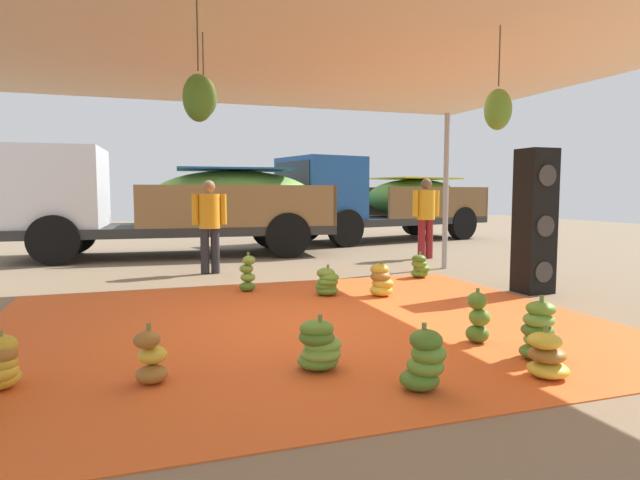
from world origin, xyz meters
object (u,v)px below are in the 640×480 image
object	(u,v)px
banana_bunch_6	(539,332)
worker_1	(426,212)
banana_bunch_4	(248,275)
banana_bunch_7	(547,357)
banana_bunch_3	(151,358)
speaker_stack	(535,221)
banana_bunch_11	(327,282)
banana_bunch_1	(319,346)
banana_bunch_10	(420,267)
banana_bunch_0	(424,362)
worker_0	(209,219)
cargo_truck_main	(168,201)
banana_bunch_2	(478,319)
cargo_truck_far	(379,200)
banana_bunch_9	(381,281)

from	to	relation	value
banana_bunch_6	worker_1	size ratio (longest dim) A/B	0.32
worker_1	banana_bunch_4	bearing A→B (deg)	-149.25
banana_bunch_7	banana_bunch_3	bearing A→B (deg)	163.52
banana_bunch_3	speaker_stack	xyz separation A→B (m)	(5.32, 2.13, 0.83)
banana_bunch_4	banana_bunch_11	distance (m)	1.21
banana_bunch_6	worker_1	world-z (taller)	worker_1
banana_bunch_7	worker_1	size ratio (longest dim) A/B	0.24
worker_1	speaker_stack	world-z (taller)	speaker_stack
banana_bunch_1	banana_bunch_10	bearing A→B (deg)	51.56
banana_bunch_6	banana_bunch_10	xyz separation A→B (m)	(1.22, 4.26, -0.05)
banana_bunch_0	worker_0	world-z (taller)	worker_0
banana_bunch_3	cargo_truck_main	xyz separation A→B (m)	(0.57, 8.46, 1.05)
banana_bunch_3	banana_bunch_6	bearing A→B (deg)	-8.27
banana_bunch_2	banana_bunch_11	xyz separation A→B (m)	(-0.58, 2.69, -0.05)
banana_bunch_0	banana_bunch_1	xyz separation A→B (m)	(-0.57, 0.69, -0.02)
worker_0	cargo_truck_far	bearing A→B (deg)	41.71
banana_bunch_9	worker_0	distance (m)	3.59
banana_bunch_9	banana_bunch_11	distance (m)	0.75
cargo_truck_main	worker_1	xyz separation A→B (m)	(5.29, -2.30, -0.23)
banana_bunch_7	speaker_stack	xyz separation A→B (m)	(2.40, 2.99, 0.86)
banana_bunch_4	banana_bunch_2	bearing A→B (deg)	-65.16
banana_bunch_2	banana_bunch_11	world-z (taller)	banana_bunch_2
worker_1	banana_bunch_1	bearing A→B (deg)	-125.97
worker_0	banana_bunch_11	bearing A→B (deg)	-63.88
banana_bunch_9	banana_bunch_10	world-z (taller)	banana_bunch_9
banana_bunch_0	worker_1	bearing A→B (deg)	60.27
banana_bunch_11	speaker_stack	world-z (taller)	speaker_stack
cargo_truck_far	banana_bunch_2	bearing A→B (deg)	-109.98
banana_bunch_7	banana_bunch_10	xyz separation A→B (m)	(1.49, 4.66, 0.02)
banana_bunch_3	banana_bunch_9	bearing A→B (deg)	39.34
banana_bunch_9	banana_bunch_10	bearing A→B (deg)	43.78
banana_bunch_6	banana_bunch_11	distance (m)	3.37
banana_bunch_4	banana_bunch_6	bearing A→B (deg)	-65.99
banana_bunch_2	banana_bunch_11	bearing A→B (deg)	102.24
worker_1	banana_bunch_2	bearing A→B (deg)	-115.45
banana_bunch_6	cargo_truck_main	size ratio (longest dim) A/B	0.08
banana_bunch_3	worker_0	bearing A→B (deg)	78.37
banana_bunch_2	banana_bunch_6	distance (m)	0.63
banana_bunch_11	banana_bunch_0	bearing A→B (deg)	-98.24
banana_bunch_7	banana_bunch_9	size ratio (longest dim) A/B	0.85
banana_bunch_6	banana_bunch_10	size ratio (longest dim) A/B	1.28
banana_bunch_3	cargo_truck_far	distance (m)	12.47
banana_bunch_9	cargo_truck_far	size ratio (longest dim) A/B	0.07
banana_bunch_11	cargo_truck_far	world-z (taller)	cargo_truck_far
banana_bunch_10	cargo_truck_main	world-z (taller)	cargo_truck_main
banana_bunch_3	banana_bunch_4	xyz separation A→B (m)	(1.42, 3.51, 0.05)
banana_bunch_0	cargo_truck_main	xyz separation A→B (m)	(-1.31, 9.26, 1.03)
banana_bunch_2	speaker_stack	distance (m)	3.17
banana_bunch_4	worker_1	world-z (taller)	worker_1
cargo_truck_main	banana_bunch_6	bearing A→B (deg)	-73.61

